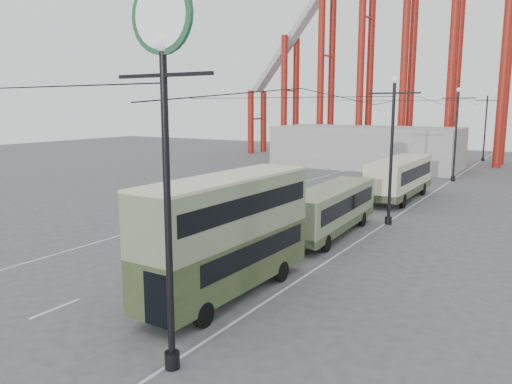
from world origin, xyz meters
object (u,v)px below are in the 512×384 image
Objects in this scene: lamp_post_near at (164,92)px; single_decker_cream at (400,177)px; single_decker_green at (331,208)px; pedestrian at (205,242)px; double_decker_bus at (228,230)px.

lamp_post_near is 30.74m from single_decker_cream.
single_decker_cream is at bearing 93.52° from lamp_post_near.
single_decker_green is at bearing 97.35° from lamp_post_near.
single_decker_green reaches higher than pedestrian.
lamp_post_near is 12.68m from pedestrian.
double_decker_bus is 0.89× the size of single_decker_green.
single_decker_green is at bearing 92.53° from double_decker_bus.
lamp_post_near is 7.79m from double_decker_bus.
pedestrian is at bearing -117.34° from single_decker_green.
lamp_post_near reaches higher than double_decker_bus.
lamp_post_near is 6.46× the size of pedestrian.
single_decker_green is (-0.28, 10.97, -1.10)m from double_decker_bus.
lamp_post_near reaches higher than single_decker_cream.
pedestrian is (-3.45, -7.55, -0.77)m from single_decker_green.
double_decker_bus is 0.85× the size of single_decker_cream.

